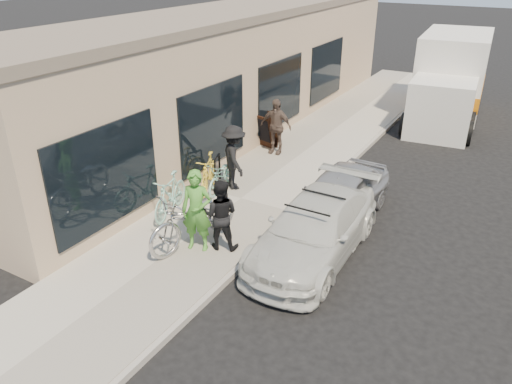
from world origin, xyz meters
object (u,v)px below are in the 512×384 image
at_px(sedan_silver, 340,195).
at_px(tandem_bike, 195,218).
at_px(cruiser_bike_b, 222,175).
at_px(bike_rack, 217,167).
at_px(woman_rider, 197,211).
at_px(sedan_white, 315,229).
at_px(moving_truck, 450,82).
at_px(bystander_b, 276,126).
at_px(cruiser_bike_a, 170,195).
at_px(man_standing, 220,215).
at_px(bystander_a, 234,158).
at_px(sandwich_board, 268,131).
at_px(cruiser_bike_c, 209,173).

height_order(sedan_silver, tandem_bike, tandem_bike).
bearing_deg(cruiser_bike_b, bike_rack, 130.47).
relative_size(tandem_bike, woman_rider, 1.34).
bearing_deg(cruiser_bike_b, sedan_white, -33.41).
distance_m(moving_truck, bystander_b, 8.09).
xyz_separation_m(woman_rider, cruiser_bike_a, (-1.48, 0.93, -0.39)).
bearing_deg(sedan_silver, moving_truck, 89.72).
height_order(tandem_bike, man_standing, man_standing).
bearing_deg(sedan_white, bystander_a, 149.95).
relative_size(moving_truck, cruiser_bike_a, 3.88).
xyz_separation_m(sandwich_board, cruiser_bike_a, (0.21, -5.23, -0.04)).
relative_size(sedan_white, tandem_bike, 1.82).
relative_size(moving_truck, bystander_a, 3.78).
relative_size(tandem_bike, man_standing, 1.53).
distance_m(man_standing, cruiser_bike_a, 2.01).
height_order(bike_rack, moving_truck, moving_truck).
bearing_deg(cruiser_bike_b, cruiser_bike_c, -149.92).
bearing_deg(moving_truck, bike_rack, -117.43).
distance_m(bike_rack, cruiser_bike_b, 0.47).
relative_size(bike_rack, sedan_white, 0.18).
xyz_separation_m(bike_rack, bystander_a, (0.57, -0.03, 0.40)).
xyz_separation_m(sandwich_board, cruiser_bike_b, (0.52, -3.46, -0.13)).
relative_size(sedan_white, sedan_silver, 1.18).
xyz_separation_m(sandwich_board, man_standing, (2.09, -5.88, 0.24)).
relative_size(tandem_bike, cruiser_bike_a, 1.42).
relative_size(cruiser_bike_c, bystander_a, 0.95).
distance_m(sedan_silver, moving_truck, 9.99).
distance_m(man_standing, bystander_b, 5.74).
bearing_deg(bystander_b, tandem_bike, -83.84).
height_order(sandwich_board, cruiser_bike_b, sandwich_board).
height_order(moving_truck, cruiser_bike_c, moving_truck).
relative_size(sedan_white, woman_rider, 2.43).
bearing_deg(man_standing, cruiser_bike_b, -76.90).
bearing_deg(cruiser_bike_a, bystander_b, 73.11).
bearing_deg(cruiser_bike_c, moving_truck, 47.42).
relative_size(cruiser_bike_a, bystander_a, 0.98).
height_order(bike_rack, cruiser_bike_b, cruiser_bike_b).
bearing_deg(bystander_a, woman_rider, 149.90).
height_order(bike_rack, bystander_a, bystander_a).
distance_m(woman_rider, bystander_b, 5.91).
bearing_deg(sedan_white, cruiser_bike_b, 155.32).
distance_m(sandwich_board, bystander_b, 0.69).
bearing_deg(bystander_b, cruiser_bike_a, -97.52).
distance_m(cruiser_bike_c, bystander_a, 0.79).
xyz_separation_m(bike_rack, woman_rider, (1.52, -3.00, 0.43)).
bearing_deg(woman_rider, tandem_bike, 124.55).
height_order(woman_rider, cruiser_bike_c, woman_rider).
relative_size(woman_rider, cruiser_bike_a, 1.07).
bearing_deg(man_standing, tandem_bike, -4.39).
bearing_deg(bike_rack, cruiser_bike_a, -88.79).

